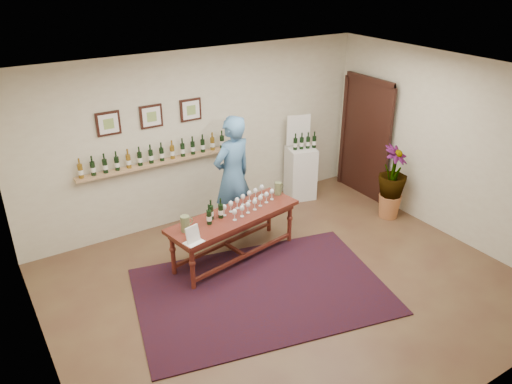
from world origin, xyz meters
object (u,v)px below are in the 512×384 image
tasting_table (234,221)px  display_pedestal (300,173)px  person (233,177)px  potted_plant (392,182)px

tasting_table → display_pedestal: 2.35m
person → tasting_table: bearing=49.3°
tasting_table → display_pedestal: display_pedestal is taller
tasting_table → person: (0.36, 0.66, 0.37)m
display_pedestal → tasting_table: bearing=-150.9°
tasting_table → potted_plant: potted_plant is taller
display_pedestal → potted_plant: potted_plant is taller
potted_plant → tasting_table: bearing=174.0°
tasting_table → person: bearing=51.3°
display_pedestal → person: size_ratio=0.49×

